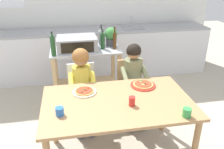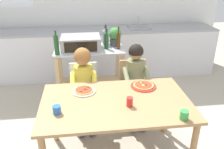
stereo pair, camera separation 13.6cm
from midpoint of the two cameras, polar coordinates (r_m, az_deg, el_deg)
ground_plane at (r=3.61m, az=-0.37°, el=-7.81°), size 10.40×10.40×0.00m
kitchen_counter at (r=4.51m, az=-2.20°, el=5.29°), size 4.32×0.60×1.08m
kitchen_island_cart at (r=3.48m, az=-4.21°, el=1.66°), size 0.96×0.55×0.88m
toaster_oven at (r=3.32m, az=-6.34°, el=7.55°), size 0.53×0.39×0.18m
bottle_squat_spirits at (r=3.31m, az=2.74°, el=8.17°), size 0.05×0.05×0.31m
bottle_tall_green_wine at (r=3.57m, az=-0.38°, el=9.30°), size 0.05×0.05×0.27m
bottle_brown_beer at (r=3.31m, az=-0.17°, el=8.05°), size 0.06×0.06×0.27m
bottle_clear_vinegar at (r=3.48m, az=-0.62°, el=8.85°), size 0.06×0.06×0.26m
bottle_slim_sauce at (r=3.14m, az=-11.93°, el=6.97°), size 0.06×0.06×0.32m
potted_herb_plant at (r=3.44m, az=1.92°, el=9.15°), size 0.18×0.18×0.27m
dining_table at (r=2.40m, az=2.54°, el=-8.23°), size 1.47×0.89×0.73m
dining_chair_left at (r=3.09m, az=-5.41°, el=-3.70°), size 0.36×0.36×0.81m
dining_chair_right at (r=3.18m, az=6.37°, el=-2.85°), size 0.36×0.36×0.81m
child_in_yellow_shirt at (r=2.89m, az=-5.48°, el=-1.19°), size 0.32×0.42×1.05m
child_in_olive_shirt at (r=2.99m, az=7.06°, el=-0.56°), size 0.32×0.42×1.06m
pizza_plate_cream at (r=2.52m, az=-5.20°, el=-3.89°), size 0.25×0.25×0.03m
pizza_plate_red_rimmed at (r=2.64m, az=9.00°, el=-2.67°), size 0.28×0.28×0.03m
drinking_cup_blue at (r=2.19m, az=-11.33°, el=-8.28°), size 0.08×0.08×0.08m
drinking_cup_red at (r=2.26m, az=5.98°, el=-6.54°), size 0.06×0.06×0.09m
drinking_cup_green at (r=2.19m, az=18.65°, el=-9.19°), size 0.08×0.08×0.08m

